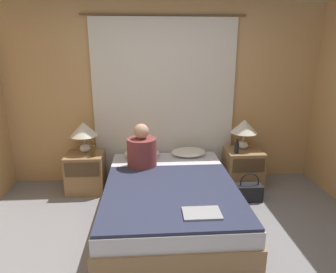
{
  "coord_description": "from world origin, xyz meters",
  "views": [
    {
      "loc": [
        -0.23,
        -2.35,
        1.88
      ],
      "look_at": [
        0.0,
        1.03,
        0.89
      ],
      "focal_mm": 32.0,
      "sensor_mm": 36.0,
      "label": 1
    }
  ],
  "objects_px": {
    "lamp_left": "(84,131)",
    "beer_bottle_on_left_stand": "(93,151)",
    "lamp_right": "(244,128)",
    "pillow_right": "(189,152)",
    "handbag_on_floor": "(249,192)",
    "laptop_on_bed": "(202,213)",
    "person_left_in_bed": "(142,151)",
    "bed": "(170,200)",
    "nightstand_left": "(86,172)",
    "nightstand_right": "(243,168)",
    "pillow_left": "(142,153)",
    "beer_bottle_on_right_stand": "(237,148)"
  },
  "relations": [
    {
      "from": "lamp_left",
      "to": "beer_bottle_on_left_stand",
      "type": "distance_m",
      "value": 0.32
    },
    {
      "from": "lamp_right",
      "to": "pillow_right",
      "type": "height_order",
      "value": "lamp_right"
    },
    {
      "from": "handbag_on_floor",
      "to": "laptop_on_bed",
      "type": "bearing_deg",
      "value": -127.23
    },
    {
      "from": "lamp_right",
      "to": "person_left_in_bed",
      "type": "height_order",
      "value": "person_left_in_bed"
    },
    {
      "from": "bed",
      "to": "laptop_on_bed",
      "type": "relative_size",
      "value": 6.05
    },
    {
      "from": "nightstand_left",
      "to": "lamp_right",
      "type": "bearing_deg",
      "value": 1.88
    },
    {
      "from": "lamp_right",
      "to": "handbag_on_floor",
      "type": "xyz_separation_m",
      "value": [
        -0.05,
        -0.5,
        -0.72
      ]
    },
    {
      "from": "beer_bottle_on_left_stand",
      "to": "nightstand_left",
      "type": "bearing_deg",
      "value": 143.23
    },
    {
      "from": "nightstand_right",
      "to": "lamp_right",
      "type": "bearing_deg",
      "value": 90.0
    },
    {
      "from": "bed",
      "to": "lamp_left",
      "type": "distance_m",
      "value": 1.51
    },
    {
      "from": "nightstand_right",
      "to": "handbag_on_floor",
      "type": "xyz_separation_m",
      "value": [
        -0.05,
        -0.43,
        -0.15
      ]
    },
    {
      "from": "pillow_right",
      "to": "nightstand_left",
      "type": "bearing_deg",
      "value": -177.01
    },
    {
      "from": "pillow_right",
      "to": "beer_bottle_on_left_stand",
      "type": "distance_m",
      "value": 1.29
    },
    {
      "from": "pillow_right",
      "to": "pillow_left",
      "type": "bearing_deg",
      "value": 180.0
    },
    {
      "from": "pillow_left",
      "to": "person_left_in_bed",
      "type": "relative_size",
      "value": 0.85
    },
    {
      "from": "lamp_left",
      "to": "person_left_in_bed",
      "type": "relative_size",
      "value": 0.74
    },
    {
      "from": "bed",
      "to": "lamp_left",
      "type": "xyz_separation_m",
      "value": [
        -1.09,
        0.84,
        0.62
      ]
    },
    {
      "from": "pillow_right",
      "to": "bed",
      "type": "bearing_deg",
      "value": -111.06
    },
    {
      "from": "bed",
      "to": "beer_bottle_on_left_stand",
      "type": "relative_size",
      "value": 9.77
    },
    {
      "from": "nightstand_left",
      "to": "laptop_on_bed",
      "type": "relative_size",
      "value": 1.56
    },
    {
      "from": "person_left_in_bed",
      "to": "beer_bottle_on_right_stand",
      "type": "height_order",
      "value": "person_left_in_bed"
    },
    {
      "from": "nightstand_left",
      "to": "beer_bottle_on_left_stand",
      "type": "xyz_separation_m",
      "value": [
        0.14,
        -0.11,
        0.35
      ]
    },
    {
      "from": "nightstand_left",
      "to": "laptop_on_bed",
      "type": "xyz_separation_m",
      "value": [
        1.32,
        -1.5,
        0.21
      ]
    },
    {
      "from": "beer_bottle_on_right_stand",
      "to": "pillow_right",
      "type": "bearing_deg",
      "value": 163.96
    },
    {
      "from": "laptop_on_bed",
      "to": "handbag_on_floor",
      "type": "bearing_deg",
      "value": 52.77
    },
    {
      "from": "pillow_right",
      "to": "handbag_on_floor",
      "type": "relative_size",
      "value": 1.28
    },
    {
      "from": "beer_bottle_on_left_stand",
      "to": "laptop_on_bed",
      "type": "bearing_deg",
      "value": -49.75
    },
    {
      "from": "nightstand_left",
      "to": "lamp_right",
      "type": "xyz_separation_m",
      "value": [
        2.18,
        0.07,
        0.57
      ]
    },
    {
      "from": "lamp_left",
      "to": "pillow_right",
      "type": "bearing_deg",
      "value": 0.09
    },
    {
      "from": "bed",
      "to": "handbag_on_floor",
      "type": "xyz_separation_m",
      "value": [
        1.04,
        0.34,
        -0.1
      ]
    },
    {
      "from": "lamp_left",
      "to": "person_left_in_bed",
      "type": "bearing_deg",
      "value": -24.94
    },
    {
      "from": "laptop_on_bed",
      "to": "handbag_on_floor",
      "type": "relative_size",
      "value": 0.9
    },
    {
      "from": "nightstand_left",
      "to": "person_left_in_bed",
      "type": "relative_size",
      "value": 0.93
    },
    {
      "from": "nightstand_right",
      "to": "lamp_left",
      "type": "bearing_deg",
      "value": 178.12
    },
    {
      "from": "lamp_right",
      "to": "handbag_on_floor",
      "type": "height_order",
      "value": "lamp_right"
    },
    {
      "from": "laptop_on_bed",
      "to": "handbag_on_floor",
      "type": "xyz_separation_m",
      "value": [
        0.81,
        1.07,
        -0.36
      ]
    },
    {
      "from": "nightstand_left",
      "to": "pillow_right",
      "type": "distance_m",
      "value": 1.43
    },
    {
      "from": "pillow_left",
      "to": "handbag_on_floor",
      "type": "relative_size",
      "value": 1.28
    },
    {
      "from": "nightstand_right",
      "to": "pillow_left",
      "type": "xyz_separation_m",
      "value": [
        -1.41,
        0.07,
        0.23
      ]
    },
    {
      "from": "pillow_left",
      "to": "pillow_right",
      "type": "height_order",
      "value": "same"
    },
    {
      "from": "lamp_right",
      "to": "beer_bottle_on_left_stand",
      "type": "bearing_deg",
      "value": -175.04
    },
    {
      "from": "lamp_right",
      "to": "pillow_left",
      "type": "distance_m",
      "value": 1.45
    },
    {
      "from": "pillow_right",
      "to": "laptop_on_bed",
      "type": "bearing_deg",
      "value": -93.39
    },
    {
      "from": "pillow_right",
      "to": "beer_bottle_on_left_stand",
      "type": "relative_size",
      "value": 2.29
    },
    {
      "from": "pillow_left",
      "to": "handbag_on_floor",
      "type": "bearing_deg",
      "value": -20.26
    },
    {
      "from": "bed",
      "to": "person_left_in_bed",
      "type": "xyz_separation_m",
      "value": [
        -0.32,
        0.48,
        0.44
      ]
    },
    {
      "from": "laptop_on_bed",
      "to": "pillow_left",
      "type": "bearing_deg",
      "value": 109.41
    },
    {
      "from": "bed",
      "to": "pillow_right",
      "type": "xyz_separation_m",
      "value": [
        0.32,
        0.84,
        0.28
      ]
    },
    {
      "from": "lamp_right",
      "to": "pillow_left",
      "type": "height_order",
      "value": "lamp_right"
    },
    {
      "from": "pillow_left",
      "to": "handbag_on_floor",
      "type": "height_order",
      "value": "pillow_left"
    }
  ]
}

